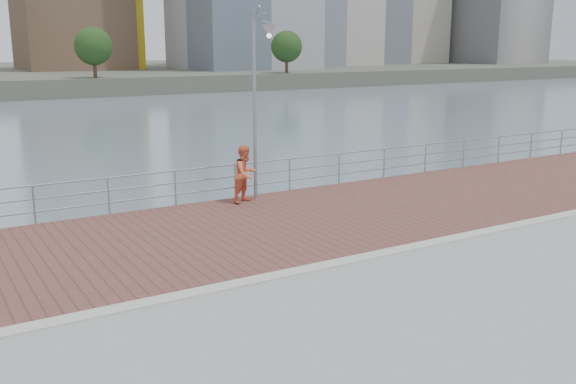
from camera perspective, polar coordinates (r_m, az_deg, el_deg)
water at (r=15.36m, az=3.97°, el=-13.55°), size 400.00×400.00×0.00m
brick_lane at (r=17.49m, az=-2.71°, el=-3.11°), size 40.00×6.80×0.02m
curb at (r=14.57m, az=4.09°, el=-6.39°), size 40.00×0.40×0.06m
guardrail at (r=20.30m, az=-7.31°, el=1.03°), size 39.06×0.06×1.13m
street_lamp at (r=19.72m, az=-2.44°, el=10.64°), size 0.42×1.21×5.71m
bystander at (r=20.02m, az=-3.81°, el=1.62°), size 1.07×0.97×1.80m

